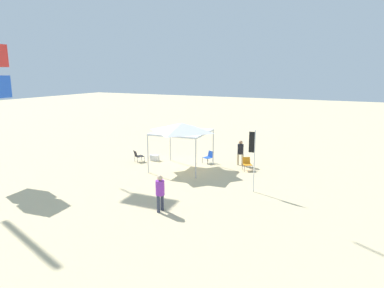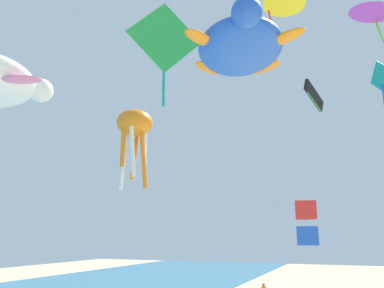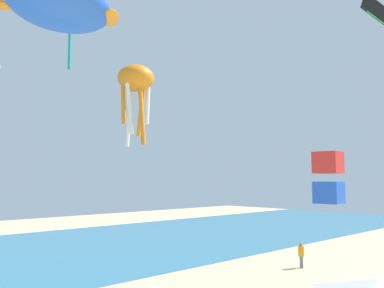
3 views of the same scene
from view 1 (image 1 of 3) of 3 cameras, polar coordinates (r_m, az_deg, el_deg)
The scene contains 9 objects.
ground at distance 24.21m, azimuth -2.13°, elevation -3.41°, with size 120.00×120.00×0.10m, color beige.
canopy_tent at distance 22.50m, azimuth -1.69°, elevation 2.60°, with size 3.56×3.63×3.04m.
folding_chair_right_of_tent at distance 24.93m, azimuth -8.82°, elevation -1.85°, with size 0.77×0.80×0.82m.
folding_chair_left_of_tent at distance 22.93m, azimuth 8.95°, elevation -3.07°, with size 0.77×0.80×0.82m.
folding_chair_near_cooler at distance 24.42m, azimuth 2.78°, elevation -2.01°, with size 0.72×0.78×0.82m.
cooler_box at distance 25.26m, azimuth -6.12°, elevation -2.23°, with size 0.63×0.44×0.40m.
banner_flag at distance 18.55m, azimuth 9.99°, elevation -1.78°, with size 0.36×0.06×3.34m.
person_by_tent at distance 23.94m, azimuth 7.92°, elevation -1.09°, with size 0.45×0.41×1.71m.
person_beachcomber at distance 16.07m, azimuth -5.23°, elevation -7.52°, with size 0.41×0.46×1.73m.
Camera 1 is at (-11.26, 20.45, 6.35)m, focal length 32.69 mm.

